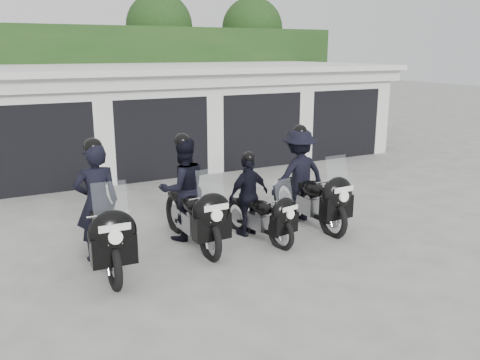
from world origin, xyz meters
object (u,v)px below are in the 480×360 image
police_bike_b (188,196)px  police_bike_d (304,181)px  police_bike_a (101,217)px  police_bike_c (254,201)px

police_bike_b → police_bike_d: bearing=-2.7°
police_bike_b → police_bike_d: 2.49m
police_bike_a → police_bike_b: (1.64, 0.38, 0.02)m
police_bike_d → police_bike_c: bearing=-170.6°
police_bike_c → police_bike_b: bearing=152.9°
police_bike_a → police_bike_d: 4.14m
police_bike_b → police_bike_c: police_bike_b is taller
police_bike_c → police_bike_a: bearing=169.7°
police_bike_a → police_bike_c: police_bike_a is taller
police_bike_b → police_bike_c: 1.24m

